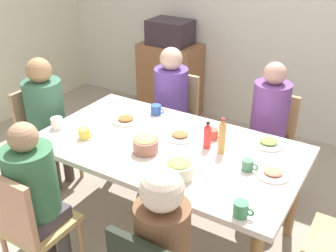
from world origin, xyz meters
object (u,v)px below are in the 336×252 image
person_2 (170,98)px  microwave (170,32)px  person_1 (164,247)px  bowl_0 (145,144)px  chair_2 (175,114)px  cup_0 (241,209)px  side_cabinet (170,80)px  dining_table (168,154)px  plate_1 (273,173)px  bowl_1 (179,169)px  bottle_1 (222,136)px  cup_5 (213,134)px  bottle_0 (207,136)px  cup_1 (84,133)px  person_0 (35,190)px  plate_0 (269,143)px  chair_5 (42,131)px  cup_2 (156,110)px  person_5 (46,111)px  cup_3 (248,165)px  chair_4 (269,139)px  plate_2 (126,120)px  person_4 (268,121)px  cup_4 (57,123)px  chair_0 (28,223)px

person_2 → microwave: bearing=121.1°
person_1 → bowl_0: person_1 is taller
chair_2 → cup_0: chair_2 is taller
bowl_0 → person_2: bearing=111.5°
side_cabinet → microwave: size_ratio=1.88×
dining_table → plate_1: (0.76, 0.02, 0.09)m
bowl_1 → side_cabinet: bearing=122.2°
dining_table → person_1: person_1 is taller
bowl_0 → bottle_1: size_ratio=0.67×
cup_5 → side_cabinet: size_ratio=0.13×
person_2 → bottle_0: (0.72, -0.71, 0.14)m
side_cabinet → cup_1: bearing=-76.3°
person_0 → side_cabinet: size_ratio=1.30×
dining_table → cup_5: 0.36m
dining_table → bowl_0: bearing=-117.4°
bottle_0 → plate_0: bearing=36.7°
bowl_1 → microwave: size_ratio=0.39×
chair_5 → plate_0: chair_5 is taller
bowl_1 → cup_2: 0.91m
person_2 → cup_2: 0.46m
person_5 → bowl_1: person_5 is taller
cup_3 → cup_5: bearing=145.1°
person_2 → chair_5: size_ratio=1.33×
chair_4 → cup_1: 1.57m
person_2 → plate_2: bearing=-91.0°
cup_0 → bottle_0: (-0.48, 0.56, 0.05)m
person_1 → cup_5: bearing=102.6°
person_4 → chair_5: bearing=-155.5°
chair_2 → cup_3: bearing=-40.6°
person_5 → side_cabinet: 1.84m
person_5 → microwave: person_5 is taller
person_1 → chair_2: size_ratio=1.31×
person_1 → cup_4: (-1.33, 0.59, 0.09)m
plate_0 → plate_1: same height
microwave → cup_2: bearing=-63.1°
chair_2 → bottle_1: size_ratio=3.45×
chair_4 → bowl_0: chair_4 is taller
person_0 → cup_1: person_0 is taller
dining_table → chair_0: bearing=-117.3°
plate_1 → bowl_1: (-0.50, -0.32, 0.04)m
dining_table → bowl_0: 0.23m
plate_1 → bowl_0: size_ratio=1.22×
person_0 → chair_5: size_ratio=1.30×
person_2 → cup_1: 1.06m
chair_2 → microwave: (-0.60, 0.90, 0.53)m
chair_0 → plate_1: size_ratio=4.20×
person_0 → cup_0: (1.20, 0.37, 0.10)m
cup_0 → cup_4: 1.60m
cup_5 → chair_2: bearing=136.7°
cup_4 → bowl_0: bearing=4.4°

